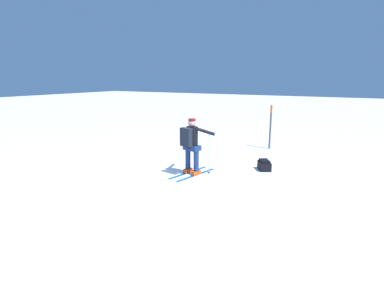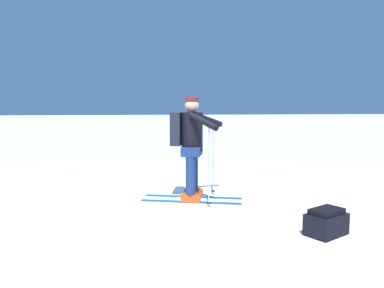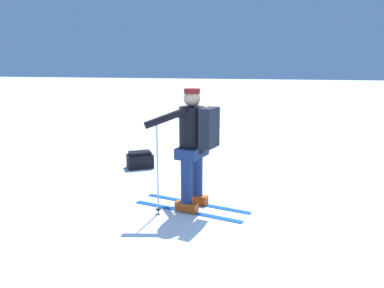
# 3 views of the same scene
# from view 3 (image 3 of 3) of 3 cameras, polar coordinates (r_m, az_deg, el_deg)

# --- Properties ---
(ground_plane) EXTENTS (80.00, 80.00, 0.00)m
(ground_plane) POSITION_cam_3_polar(r_m,az_deg,el_deg) (5.17, 7.37, -9.72)
(ground_plane) COLOR white
(skier) EXTENTS (1.61, 0.99, 1.61)m
(skier) POSITION_cam_3_polar(r_m,az_deg,el_deg) (4.87, 0.25, 0.38)
(skier) COLOR #144C9E
(skier) RESTS_ON ground_plane
(dropped_backpack) EXTENTS (0.56, 0.51, 0.31)m
(dropped_backpack) POSITION_cam_3_polar(r_m,az_deg,el_deg) (7.06, -7.92, -2.43)
(dropped_backpack) COLOR black
(dropped_backpack) RESTS_ON ground_plane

